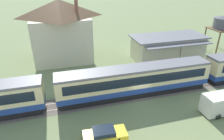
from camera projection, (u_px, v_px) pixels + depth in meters
name	position (u px, v px, depth m)	size (l,w,h in m)	color
ground_plane	(138.00, 98.00, 27.48)	(600.00, 600.00, 0.00)	#707F51
passenger_train	(137.00, 79.00, 27.31)	(67.15, 2.95, 4.22)	#234293
railway_track	(204.00, 83.00, 31.08)	(122.56, 3.60, 0.04)	#665B51
station_building	(168.00, 47.00, 39.08)	(14.39, 7.73, 4.62)	beige
station_house_brown_roof	(61.00, 30.00, 37.40)	(11.25, 9.41, 11.34)	beige
water_tower	(223.00, 23.00, 40.88)	(4.60, 4.60, 7.75)	brown
parked_car_yellow	(105.00, 134.00, 20.44)	(4.58, 2.05, 1.23)	yellow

